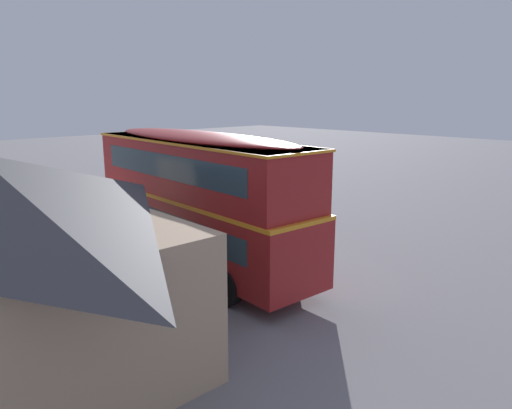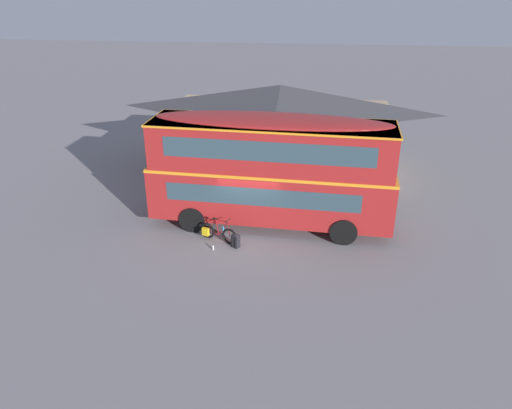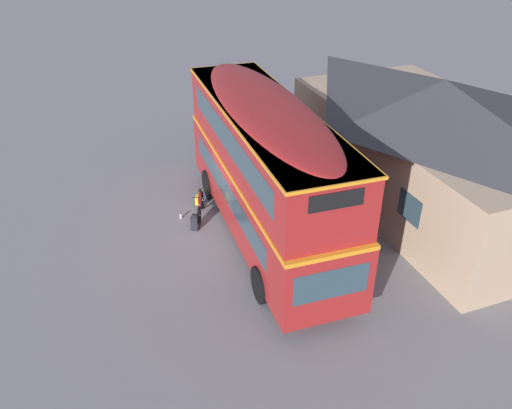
{
  "view_description": "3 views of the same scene",
  "coord_description": "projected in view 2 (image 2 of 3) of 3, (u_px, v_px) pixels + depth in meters",
  "views": [
    {
      "loc": [
        -12.23,
        10.56,
        5.96
      ],
      "look_at": [
        -0.34,
        -0.85,
        2.23
      ],
      "focal_mm": 33.78,
      "sensor_mm": 36.0,
      "label": 1
    },
    {
      "loc": [
        2.34,
        -18.15,
        9.94
      ],
      "look_at": [
        0.4,
        -1.09,
        1.79
      ],
      "focal_mm": 34.56,
      "sensor_mm": 36.0,
      "label": 2
    },
    {
      "loc": [
        14.43,
        -4.94,
        10.09
      ],
      "look_at": [
        1.29,
        0.27,
        1.57
      ],
      "focal_mm": 36.36,
      "sensor_mm": 36.0,
      "label": 3
    }
  ],
  "objects": [
    {
      "name": "backpack_on_ground",
      "position": [
        236.0,
        240.0,
        19.49
      ],
      "size": [
        0.38,
        0.36,
        0.59
      ],
      "color": "black",
      "rests_on": "ground"
    },
    {
      "name": "ground_plane",
      "position": [
        250.0,
        231.0,
        20.79
      ],
      "size": [
        120.0,
        120.0,
        0.0
      ],
      "primitive_type": "plane",
      "color": "slate"
    },
    {
      "name": "water_bottle_clear_plastic",
      "position": [
        213.0,
        247.0,
        19.39
      ],
      "size": [
        0.07,
        0.07,
        0.23
      ],
      "color": "silver",
      "rests_on": "ground"
    },
    {
      "name": "double_decker_bus",
      "position": [
        271.0,
        167.0,
        20.27
      ],
      "size": [
        10.23,
        3.11,
        4.79
      ],
      "color": "black",
      "rests_on": "ground"
    },
    {
      "name": "touring_bicycle",
      "position": [
        217.0,
        232.0,
        19.93
      ],
      "size": [
        1.65,
        0.75,
        1.04
      ],
      "color": "black",
      "rests_on": "ground"
    },
    {
      "name": "pub_building",
      "position": [
        280.0,
        127.0,
        26.42
      ],
      "size": [
        12.23,
        6.58,
        4.63
      ],
      "color": "tan",
      "rests_on": "ground"
    }
  ]
}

